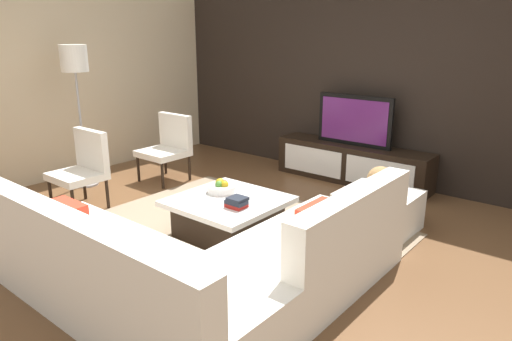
{
  "coord_description": "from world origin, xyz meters",
  "views": [
    {
      "loc": [
        2.77,
        -2.97,
        1.91
      ],
      "look_at": [
        -0.06,
        0.48,
        0.58
      ],
      "focal_mm": 32.69,
      "sensor_mm": 36.0,
      "label": 1
    }
  ],
  "objects_px": {
    "floor_lamp": "(75,67)",
    "fruit_bowl": "(221,187)",
    "media_console": "(352,163)",
    "sectional_couch": "(202,265)",
    "coffee_table": "(228,216)",
    "ottoman": "(378,211)",
    "book_stack": "(237,202)",
    "accent_chair_far": "(168,144)",
    "television": "(354,120)",
    "decorative_ball": "(380,180)",
    "accent_chair_near": "(84,165)"
  },
  "relations": [
    {
      "from": "media_console",
      "to": "floor_lamp",
      "type": "relative_size",
      "value": 1.18
    },
    {
      "from": "ottoman",
      "to": "book_stack",
      "type": "distance_m",
      "value": 1.45
    },
    {
      "from": "media_console",
      "to": "sectional_couch",
      "type": "xyz_separation_m",
      "value": [
        0.52,
        -3.26,
        0.03
      ]
    },
    {
      "from": "coffee_table",
      "to": "ottoman",
      "type": "relative_size",
      "value": 1.41
    },
    {
      "from": "ottoman",
      "to": "fruit_bowl",
      "type": "xyz_separation_m",
      "value": [
        -1.24,
        -0.94,
        0.23
      ]
    },
    {
      "from": "accent_chair_near",
      "to": "fruit_bowl",
      "type": "bearing_deg",
      "value": 27.53
    },
    {
      "from": "accent_chair_far",
      "to": "book_stack",
      "type": "xyz_separation_m",
      "value": [
        2.07,
        -0.96,
        -0.06
      ]
    },
    {
      "from": "ottoman",
      "to": "book_stack",
      "type": "bearing_deg",
      "value": -126.18
    },
    {
      "from": "ottoman",
      "to": "fruit_bowl",
      "type": "bearing_deg",
      "value": -142.88
    },
    {
      "from": "floor_lamp",
      "to": "fruit_bowl",
      "type": "relative_size",
      "value": 6.31
    },
    {
      "from": "television",
      "to": "sectional_couch",
      "type": "height_order",
      "value": "television"
    },
    {
      "from": "book_stack",
      "to": "coffee_table",
      "type": "bearing_deg",
      "value": 151.53
    },
    {
      "from": "book_stack",
      "to": "accent_chair_far",
      "type": "bearing_deg",
      "value": 155.0
    },
    {
      "from": "media_console",
      "to": "coffee_table",
      "type": "relative_size",
      "value": 2.12
    },
    {
      "from": "television",
      "to": "book_stack",
      "type": "bearing_deg",
      "value": -87.27
    },
    {
      "from": "accent_chair_near",
      "to": "book_stack",
      "type": "height_order",
      "value": "accent_chair_near"
    },
    {
      "from": "accent_chair_far",
      "to": "decorative_ball",
      "type": "xyz_separation_m",
      "value": [
        2.91,
        0.2,
        0.04
      ]
    },
    {
      "from": "coffee_table",
      "to": "ottoman",
      "type": "xyz_separation_m",
      "value": [
        1.06,
        1.04,
        -0.0
      ]
    },
    {
      "from": "television",
      "to": "coffee_table",
      "type": "relative_size",
      "value": 1.04
    },
    {
      "from": "media_console",
      "to": "accent_chair_far",
      "type": "distance_m",
      "value": 2.44
    },
    {
      "from": "coffee_table",
      "to": "fruit_bowl",
      "type": "bearing_deg",
      "value": 150.67
    },
    {
      "from": "decorative_ball",
      "to": "book_stack",
      "type": "bearing_deg",
      "value": -126.18
    },
    {
      "from": "sectional_couch",
      "to": "fruit_bowl",
      "type": "distance_m",
      "value": 1.34
    },
    {
      "from": "sectional_couch",
      "to": "coffee_table",
      "type": "distance_m",
      "value": 1.15
    },
    {
      "from": "television",
      "to": "decorative_ball",
      "type": "height_order",
      "value": "television"
    },
    {
      "from": "media_console",
      "to": "sectional_couch",
      "type": "distance_m",
      "value": 3.3
    },
    {
      "from": "media_console",
      "to": "ottoman",
      "type": "xyz_separation_m",
      "value": [
        0.96,
        -1.25,
        -0.05
      ]
    },
    {
      "from": "coffee_table",
      "to": "fruit_bowl",
      "type": "height_order",
      "value": "fruit_bowl"
    },
    {
      "from": "television",
      "to": "decorative_ball",
      "type": "bearing_deg",
      "value": -52.49
    },
    {
      "from": "accent_chair_near",
      "to": "ottoman",
      "type": "xyz_separation_m",
      "value": [
        2.85,
        1.47,
        -0.29
      ]
    },
    {
      "from": "sectional_couch",
      "to": "accent_chair_far",
      "type": "xyz_separation_m",
      "value": [
        -2.48,
        1.81,
        0.21
      ]
    },
    {
      "from": "sectional_couch",
      "to": "floor_lamp",
      "type": "height_order",
      "value": "floor_lamp"
    },
    {
      "from": "fruit_bowl",
      "to": "accent_chair_far",
      "type": "height_order",
      "value": "accent_chair_far"
    },
    {
      "from": "media_console",
      "to": "floor_lamp",
      "type": "xyz_separation_m",
      "value": [
        -2.59,
        -2.3,
        1.25
      ]
    },
    {
      "from": "accent_chair_near",
      "to": "fruit_bowl",
      "type": "relative_size",
      "value": 3.11
    },
    {
      "from": "book_stack",
      "to": "sectional_couch",
      "type": "bearing_deg",
      "value": -64.18
    },
    {
      "from": "accent_chair_near",
      "to": "ottoman",
      "type": "distance_m",
      "value": 3.22
    },
    {
      "from": "television",
      "to": "coffee_table",
      "type": "height_order",
      "value": "television"
    },
    {
      "from": "ottoman",
      "to": "decorative_ball",
      "type": "height_order",
      "value": "decorative_ball"
    },
    {
      "from": "media_console",
      "to": "accent_chair_far",
      "type": "height_order",
      "value": "accent_chair_far"
    },
    {
      "from": "ottoman",
      "to": "fruit_bowl",
      "type": "relative_size",
      "value": 2.5
    },
    {
      "from": "coffee_table",
      "to": "ottoman",
      "type": "height_order",
      "value": "ottoman"
    },
    {
      "from": "media_console",
      "to": "decorative_ball",
      "type": "height_order",
      "value": "decorative_ball"
    },
    {
      "from": "accent_chair_near",
      "to": "floor_lamp",
      "type": "height_order",
      "value": "floor_lamp"
    },
    {
      "from": "sectional_couch",
      "to": "decorative_ball",
      "type": "relative_size",
      "value": 9.31
    },
    {
      "from": "floor_lamp",
      "to": "decorative_ball",
      "type": "height_order",
      "value": "floor_lamp"
    },
    {
      "from": "decorative_ball",
      "to": "book_stack",
      "type": "height_order",
      "value": "decorative_ball"
    },
    {
      "from": "coffee_table",
      "to": "floor_lamp",
      "type": "distance_m",
      "value": 2.81
    },
    {
      "from": "coffee_table",
      "to": "accent_chair_far",
      "type": "relative_size",
      "value": 1.13
    },
    {
      "from": "sectional_couch",
      "to": "floor_lamp",
      "type": "distance_m",
      "value": 3.48
    }
  ]
}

